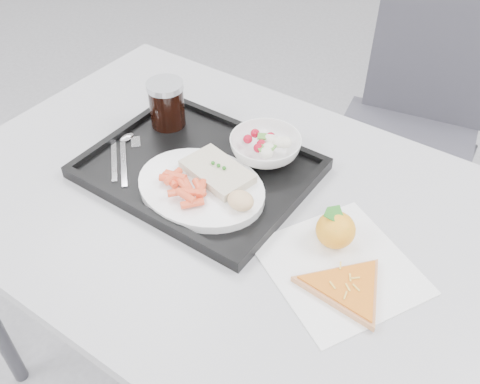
% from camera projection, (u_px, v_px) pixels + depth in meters
% --- Properties ---
extents(table, '(1.20, 0.80, 0.75)m').
position_uv_depth(table, '(232.00, 225.00, 1.11)').
color(table, '#B7B7B9').
rests_on(table, ground).
extents(chair, '(0.49, 0.49, 0.93)m').
position_uv_depth(chair, '(417.00, 114.00, 1.67)').
color(chair, '#383840').
rests_on(chair, ground).
extents(tray, '(0.45, 0.35, 0.03)m').
position_uv_depth(tray, '(199.00, 170.00, 1.13)').
color(tray, black).
rests_on(tray, table).
extents(dinner_plate, '(0.27, 0.27, 0.02)m').
position_uv_depth(dinner_plate, '(201.00, 188.00, 1.06)').
color(dinner_plate, white).
rests_on(dinner_plate, tray).
extents(fish_fillet, '(0.16, 0.12, 0.03)m').
position_uv_depth(fish_fillet, '(217.00, 172.00, 1.07)').
color(fish_fillet, beige).
rests_on(fish_fillet, dinner_plate).
extents(bread_roll, '(0.06, 0.05, 0.03)m').
position_uv_depth(bread_roll, '(241.00, 201.00, 1.00)').
color(bread_roll, tan).
rests_on(bread_roll, dinner_plate).
extents(salad_bowl, '(0.15, 0.15, 0.05)m').
position_uv_depth(salad_bowl, '(265.00, 147.00, 1.14)').
color(salad_bowl, white).
rests_on(salad_bowl, tray).
extents(cola_glass, '(0.08, 0.08, 0.11)m').
position_uv_depth(cola_glass, '(167.00, 103.00, 1.20)').
color(cola_glass, black).
rests_on(cola_glass, tray).
extents(cutlery, '(0.14, 0.15, 0.01)m').
position_uv_depth(cutlery, '(123.00, 151.00, 1.16)').
color(cutlery, silver).
rests_on(cutlery, tray).
extents(napkin, '(0.33, 0.33, 0.00)m').
position_uv_depth(napkin, '(340.00, 267.00, 0.94)').
color(napkin, white).
rests_on(napkin, table).
extents(tangerine, '(0.09, 0.09, 0.07)m').
position_uv_depth(tangerine, '(336.00, 230.00, 0.96)').
color(tangerine, orange).
rests_on(tangerine, napkin).
extents(pizza_slice, '(0.25, 0.25, 0.02)m').
position_uv_depth(pizza_slice, '(347.00, 288.00, 0.90)').
color(pizza_slice, tan).
rests_on(pizza_slice, napkin).
extents(carrot_pile, '(0.12, 0.08, 0.02)m').
position_uv_depth(carrot_pile, '(184.00, 187.00, 1.03)').
color(carrot_pile, '#F14F2A').
rests_on(carrot_pile, dinner_plate).
extents(salad_contents, '(0.09, 0.08, 0.02)m').
position_uv_depth(salad_contents, '(269.00, 144.00, 1.13)').
color(salad_contents, '#A70B20').
rests_on(salad_contents, salad_bowl).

